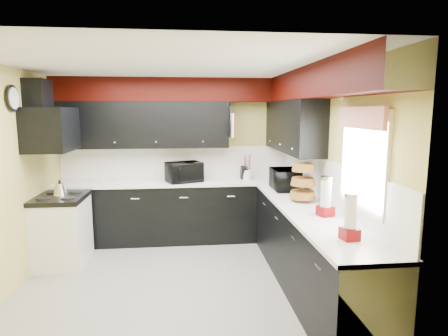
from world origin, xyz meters
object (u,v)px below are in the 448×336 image
Objects in this scene: knife_block at (244,173)px; microwave at (286,179)px; kettle at (60,189)px; toaster_oven at (184,172)px; utensil_crock at (247,175)px.

microwave is at bearing -64.26° from knife_block.
kettle is (-3.00, 0.06, -0.08)m from microwave.
knife_block is 1.17× the size of kettle.
toaster_oven is 2.54× the size of knife_block.
toaster_oven is at bearing 22.38° from kettle.
utensil_crock is at bearing 26.11° from microwave.
utensil_crock is 2.71m from kettle.
kettle is (-2.60, -0.74, -0.02)m from utensil_crock.
toaster_oven is 1.56m from microwave.
microwave is 2.54× the size of knife_block.
toaster_oven is at bearing 62.22° from microwave.
kettle is at bearing -165.85° from knife_block.
knife_block is (-0.45, 0.83, -0.04)m from microwave.
microwave reaches higher than kettle.
utensil_crock is at bearing 15.96° from kettle.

